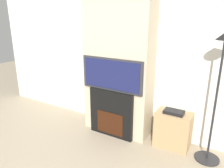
# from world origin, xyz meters

# --- Properties ---
(wall_back) EXTENTS (6.00, 0.06, 2.70)m
(wall_back) POSITION_xyz_m (0.00, 2.03, 1.35)
(wall_back) COLOR silver
(wall_back) RESTS_ON ground_plane
(chimney_breast) EXTENTS (1.15, 0.41, 2.70)m
(chimney_breast) POSITION_xyz_m (0.00, 1.79, 1.35)
(chimney_breast) COLOR beige
(chimney_breast) RESTS_ON ground_plane
(fireplace) EXTENTS (0.79, 0.15, 0.81)m
(fireplace) POSITION_xyz_m (0.00, 1.59, 0.40)
(fireplace) COLOR black
(fireplace) RESTS_ON ground_plane
(television) EXTENTS (1.08, 0.07, 0.53)m
(television) POSITION_xyz_m (0.00, 1.59, 1.07)
(television) COLOR #2D2D33
(television) RESTS_ON fireplace
(floor_lamp) EXTENTS (0.34, 0.34, 1.79)m
(floor_lamp) POSITION_xyz_m (1.52, 1.70, 1.08)
(floor_lamp) COLOR #262628
(floor_lamp) RESTS_ON ground_plane
(media_stand) EXTENTS (0.53, 0.32, 0.62)m
(media_stand) POSITION_xyz_m (0.99, 1.77, 0.29)
(media_stand) COLOR tan
(media_stand) RESTS_ON ground_plane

